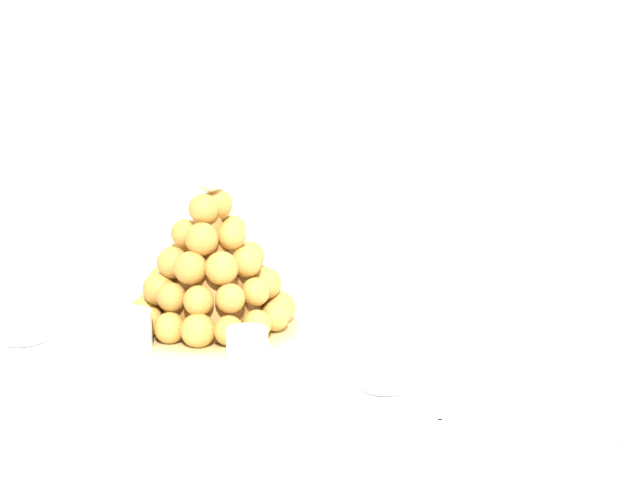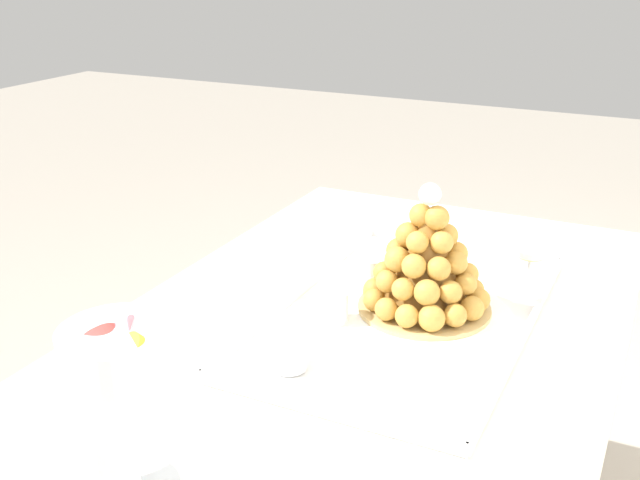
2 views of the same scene
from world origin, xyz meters
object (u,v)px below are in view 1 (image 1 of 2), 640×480
croquembouche (212,271)px  wine_glass (186,231)px  serving_tray (226,339)px  dessert_cup_mid_right (384,366)px  dessert_cup_left (23,323)px  dessert_cup_mid_left (128,334)px  dessert_cup_centre (247,352)px

croquembouche → wine_glass: (-0.12, 0.16, 0.02)m
serving_tray → dessert_cup_mid_right: dessert_cup_mid_right is taller
dessert_cup_left → dessert_cup_mid_left: size_ratio=1.03×
dessert_cup_left → croquembouche: bearing=28.3°
dessert_cup_centre → dessert_cup_mid_right: dessert_cup_mid_right is taller
dessert_cup_left → dessert_cup_centre: dessert_cup_centre is taller
serving_tray → dessert_cup_left: bearing=-158.7°
croquembouche → wine_glass: 0.20m
dessert_cup_left → wine_glass: 0.30m
dessert_cup_centre → dessert_cup_mid_right: (0.17, 0.01, 0.00)m
dessert_cup_mid_left → wine_glass: wine_glass is taller
serving_tray → wine_glass: size_ratio=4.56×
croquembouche → dessert_cup_mid_left: bearing=-117.0°
serving_tray → dessert_cup_mid_right: size_ratio=12.22×
dessert_cup_left → dessert_cup_mid_right: (0.50, -0.00, 0.00)m
dessert_cup_centre → dessert_cup_mid_left: bearing=178.0°
dessert_cup_mid_left → dessert_cup_mid_right: size_ratio=1.11×
croquembouche → wine_glass: bearing=128.0°
croquembouche → dessert_cup_mid_left: (-0.06, -0.12, -0.06)m
dessert_cup_mid_left → dessert_cup_mid_right: (0.34, -0.00, 0.00)m
dessert_cup_centre → serving_tray: bearing=126.9°
croquembouche → dessert_cup_left: bearing=-151.7°
dessert_cup_mid_right → croquembouche: bearing=156.6°
dessert_cup_mid_right → dessert_cup_mid_left: bearing=179.9°
serving_tray → dessert_cup_mid_right: bearing=-21.7°
dessert_cup_mid_right → wine_glass: bearing=145.5°
wine_glass → dessert_cup_centre: bearing=-50.7°
serving_tray → dessert_cup_left: 0.27m
serving_tray → croquembouche: bearing=144.6°
dessert_cup_left → dessert_cup_centre: (0.33, -0.01, 0.00)m
dessert_cup_centre → dessert_cup_mid_right: 0.17m
serving_tray → croquembouche: size_ratio=2.91×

